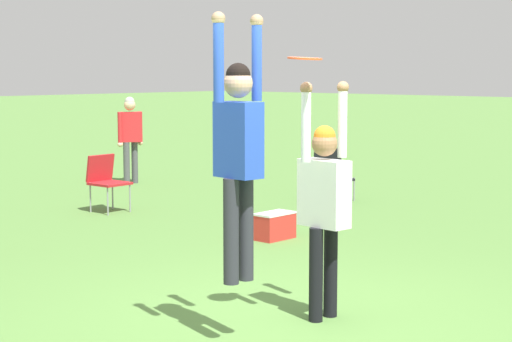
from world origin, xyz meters
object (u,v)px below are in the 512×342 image
at_px(person_jumping, 238,142).
at_px(camping_chair_0, 333,171).
at_px(cooler_box, 274,226).
at_px(person_spectator_far, 130,132).
at_px(frisbee, 305,58).
at_px(camping_chair_3, 106,178).
at_px(person_defending, 324,195).

distance_m(person_jumping, camping_chair_0, 7.64).
bearing_deg(camping_chair_0, cooler_box, 62.43).
bearing_deg(person_spectator_far, frisbee, -89.19).
height_order(frisbee, camping_chair_0, frisbee).
bearing_deg(frisbee, cooler_box, 44.60).
relative_size(person_jumping, frisbee, 7.47).
height_order(camping_chair_3, person_spectator_far, person_spectator_far).
relative_size(person_jumping, camping_chair_3, 2.40).
bearing_deg(person_spectator_far, person_jumping, -92.53).
relative_size(frisbee, cooler_box, 0.53).
xyz_separation_m(person_defending, camping_chair_0, (5.46, 4.06, -0.59)).
bearing_deg(frisbee, camping_chair_0, 35.45).
xyz_separation_m(frisbee, camping_chair_3, (2.68, 6.06, -1.71)).
distance_m(camping_chair_0, camping_chair_3, 3.71).
distance_m(person_jumping, person_defending, 1.10).
relative_size(camping_chair_0, cooler_box, 1.63).
bearing_deg(camping_chair_0, person_defending, 74.15).
distance_m(frisbee, cooler_box, 4.42).
distance_m(person_defending, camping_chair_3, 6.37).
bearing_deg(person_jumping, camping_chair_0, -53.53).
distance_m(camping_chair_0, cooler_box, 3.43).
bearing_deg(frisbee, person_spectator_far, 58.94).
bearing_deg(camping_chair_0, person_spectator_far, -40.46).
xyz_separation_m(person_spectator_far, cooler_box, (-2.22, -5.56, -0.81)).
distance_m(person_spectator_far, cooler_box, 6.04).
height_order(person_jumping, person_defending, person_jumping).
relative_size(person_jumping, camping_chair_0, 2.41).
xyz_separation_m(person_defending, frisbee, (-0.43, -0.13, 1.15)).
height_order(frisbee, person_spectator_far, frisbee).
relative_size(person_defending, cooler_box, 3.87).
xyz_separation_m(person_jumping, cooler_box, (3.33, 2.54, -1.41)).
bearing_deg(person_spectator_far, person_defending, -87.35).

